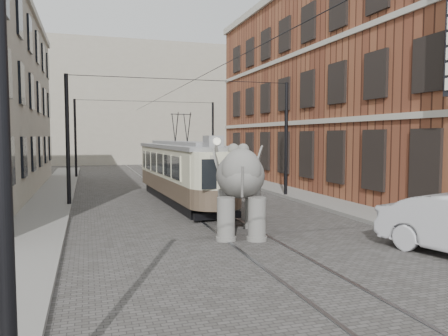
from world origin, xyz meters
name	(u,v)px	position (x,y,z in m)	size (l,w,h in m)	color
ground	(227,225)	(0.00, 0.00, 0.00)	(120.00, 120.00, 0.00)	#494643
tram_rails	(227,225)	(0.00, 0.00, 0.01)	(1.54, 80.00, 0.02)	slate
sidewalk_right	(368,214)	(6.00, 0.00, 0.07)	(2.00, 60.00, 0.15)	slate
sidewalk_left	(32,235)	(-6.50, 0.00, 0.07)	(2.00, 60.00, 0.15)	slate
brick_building	(350,91)	(11.00, 9.00, 6.00)	(8.00, 26.00, 12.00)	brown
distant_block	(127,105)	(0.00, 40.00, 7.00)	(28.00, 10.00, 14.00)	gray
catenary	(190,141)	(-0.20, 5.00, 3.00)	(11.00, 30.20, 6.00)	black
tram	(181,158)	(-0.37, 6.10, 2.16)	(2.25, 10.90, 4.32)	beige
elephant	(240,189)	(0.02, -1.44, 1.49)	(2.68, 4.87, 2.98)	slate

